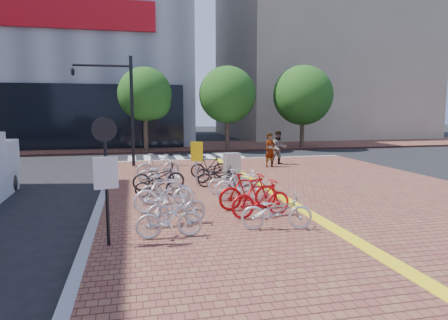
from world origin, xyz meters
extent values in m
plane|color=black|center=(0.00, 0.00, 0.00)|extent=(120.00, 120.00, 0.00)
cube|color=brown|center=(3.00, -5.00, 0.07)|extent=(14.00, 34.00, 0.15)
cube|color=yellow|center=(2.00, -5.00, 0.16)|extent=(0.40, 34.00, 0.01)
cube|color=gray|center=(-4.00, -5.00, 0.08)|extent=(0.25, 34.00, 0.15)
cube|color=gray|center=(3.00, 12.00, 0.08)|extent=(14.00, 0.25, 0.15)
cube|color=brown|center=(0.00, 21.00, 0.07)|extent=(70.00, 8.00, 0.15)
cube|color=gray|center=(18.00, 32.00, 9.00)|extent=(20.00, 18.00, 18.00)
cube|color=silver|center=(-3.00, 14.00, 0.01)|extent=(0.50, 4.00, 0.01)
cube|color=silver|center=(-2.00, 14.00, 0.01)|extent=(0.50, 4.00, 0.01)
cube|color=silver|center=(-1.00, 14.00, 0.01)|extent=(0.50, 4.00, 0.01)
cube|color=silver|center=(0.00, 14.00, 0.01)|extent=(0.50, 4.00, 0.01)
cube|color=silver|center=(1.00, 14.00, 0.01)|extent=(0.50, 4.00, 0.01)
cube|color=silver|center=(2.00, 14.00, 0.01)|extent=(0.50, 4.00, 0.01)
cube|color=silver|center=(3.00, 14.00, 0.01)|extent=(0.50, 4.00, 0.01)
cube|color=silver|center=(4.00, 14.00, 0.01)|extent=(0.50, 4.00, 0.01)
cylinder|color=#38281E|center=(-2.00, 17.50, 1.45)|extent=(0.32, 0.32, 2.60)
sphere|color=#194714|center=(-2.00, 17.50, 4.20)|extent=(3.80, 3.80, 3.80)
sphere|color=#194714|center=(-1.40, 17.20, 3.60)|extent=(2.40, 2.40, 2.40)
cylinder|color=#38281E|center=(4.00, 17.50, 1.45)|extent=(0.32, 0.32, 2.60)
sphere|color=#194714|center=(4.00, 17.50, 4.20)|extent=(4.20, 4.20, 4.20)
sphere|color=#194714|center=(4.60, 17.20, 3.60)|extent=(2.40, 2.40, 2.40)
cylinder|color=#38281E|center=(10.00, 17.50, 1.45)|extent=(0.32, 0.32, 2.60)
sphere|color=#194714|center=(10.00, 17.50, 4.20)|extent=(4.60, 4.60, 4.60)
sphere|color=#194714|center=(10.60, 17.20, 3.60)|extent=(2.40, 2.40, 2.40)
imported|color=#BBBBC0|center=(-2.13, -2.43, 0.62)|extent=(1.57, 0.47, 0.94)
imported|color=#B2B2B6|center=(-1.86, -1.45, 0.63)|extent=(1.66, 0.76, 0.96)
imported|color=white|center=(-2.04, -0.04, 0.70)|extent=(1.89, 0.77, 1.10)
imported|color=#A1A2A6|center=(-1.96, 0.93, 0.64)|extent=(1.65, 0.60, 0.97)
imported|color=black|center=(-2.11, 2.10, 0.57)|extent=(1.61, 0.62, 0.83)
imported|color=black|center=(-2.02, 3.26, 0.65)|extent=(1.95, 0.77, 1.01)
imported|color=silver|center=(-1.92, 4.51, 0.59)|extent=(1.72, 0.72, 0.88)
imported|color=#B0B0B4|center=(-1.90, 5.56, 0.71)|extent=(1.92, 0.80, 1.12)
imported|color=silver|center=(0.54, -2.37, 0.62)|extent=(1.88, 0.95, 0.94)
imported|color=#BA0D15|center=(0.52, -1.19, 0.69)|extent=(1.85, 0.77, 1.08)
imported|color=#AC0C0C|center=(0.41, -0.28, 0.70)|extent=(1.87, 0.63, 1.11)
imported|color=white|center=(0.52, 0.89, 0.68)|extent=(1.82, 0.75, 1.06)
imported|color=silver|center=(0.44, 2.18, 0.58)|extent=(1.68, 0.75, 0.86)
imported|color=black|center=(0.29, 3.28, 0.59)|extent=(1.74, 0.89, 0.87)
imported|color=black|center=(0.41, 4.35, 0.62)|extent=(1.84, 0.83, 0.94)
imported|color=black|center=(0.33, 5.53, 0.64)|extent=(1.66, 0.54, 0.99)
imported|color=gray|center=(4.03, 8.03, 1.03)|extent=(0.75, 0.63, 1.76)
imported|color=#4E5163|center=(4.79, 8.77, 1.06)|extent=(0.91, 0.72, 1.82)
cube|color=#A9AAAE|center=(0.84, 3.47, 0.80)|extent=(0.64, 0.50, 1.29)
cylinder|color=#B7B7BC|center=(-0.52, 3.71, 1.00)|extent=(0.08, 0.08, 1.70)
cube|color=yellow|center=(-0.52, 3.66, 1.52)|extent=(0.47, 0.18, 0.75)
cylinder|color=black|center=(-3.50, -2.65, 1.55)|extent=(0.09, 0.09, 2.80)
cylinder|color=black|center=(-3.50, -2.70, 2.72)|extent=(0.52, 0.15, 0.52)
cube|color=silver|center=(-3.50, -2.70, 1.78)|extent=(0.51, 0.14, 0.70)
cylinder|color=black|center=(-2.91, 10.02, 3.01)|extent=(0.17, 0.17, 5.71)
cylinder|color=black|center=(-4.33, 10.02, 5.34)|extent=(2.86, 0.11, 0.11)
imported|color=black|center=(-5.76, 10.02, 5.05)|extent=(0.25, 1.18, 0.48)
cylinder|color=black|center=(-7.47, 5.01, 0.32)|extent=(0.22, 0.64, 0.63)
camera|label=1|loc=(-2.91, -11.54, 3.15)|focal=32.00mm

